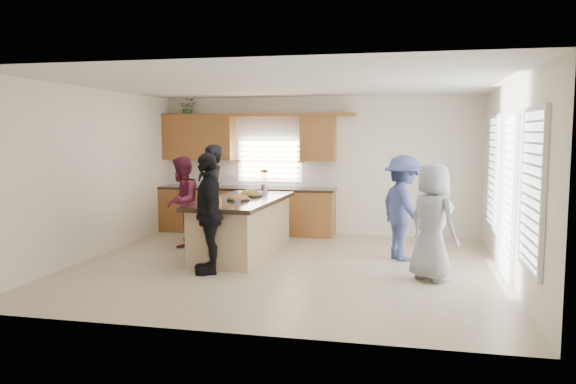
% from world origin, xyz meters
% --- Properties ---
extents(floor, '(6.50, 6.50, 0.00)m').
position_xyz_m(floor, '(0.00, 0.00, 0.00)').
color(floor, '#C2AE90').
rests_on(floor, ground).
extents(room_shell, '(6.52, 6.02, 2.81)m').
position_xyz_m(room_shell, '(0.00, 0.00, 1.90)').
color(room_shell, silver).
rests_on(room_shell, ground).
extents(back_cabinetry, '(4.08, 0.66, 2.46)m').
position_xyz_m(back_cabinetry, '(-1.47, 2.73, 0.91)').
color(back_cabinetry, olive).
rests_on(back_cabinetry, ground).
extents(right_wall_glazing, '(0.06, 4.00, 2.25)m').
position_xyz_m(right_wall_glazing, '(3.22, -0.13, 1.34)').
color(right_wall_glazing, white).
rests_on(right_wall_glazing, ground).
extents(island, '(1.24, 2.74, 0.95)m').
position_xyz_m(island, '(-0.90, 0.71, 0.45)').
color(island, tan).
rests_on(island, ground).
extents(platter_front, '(0.39, 0.39, 0.16)m').
position_xyz_m(platter_front, '(-0.91, 0.50, 0.98)').
color(platter_front, black).
rests_on(platter_front, island).
extents(platter_mid, '(0.36, 0.36, 0.15)m').
position_xyz_m(platter_mid, '(-0.84, 1.12, 0.98)').
color(platter_mid, black).
rests_on(platter_mid, island).
extents(platter_back, '(0.36, 0.36, 0.14)m').
position_xyz_m(platter_back, '(-0.96, 1.37, 0.98)').
color(platter_back, black).
rests_on(platter_back, island).
extents(salad_bowl, '(0.36, 0.36, 0.14)m').
position_xyz_m(salad_bowl, '(-1.08, -0.39, 1.03)').
color(salad_bowl, orange).
rests_on(salad_bowl, island).
extents(clear_cup, '(0.09, 0.09, 0.11)m').
position_xyz_m(clear_cup, '(-0.68, -0.26, 1.00)').
color(clear_cup, white).
rests_on(clear_cup, island).
extents(plate_stack, '(0.19, 0.19, 0.05)m').
position_xyz_m(plate_stack, '(-0.82, 1.50, 0.97)').
color(plate_stack, '#CA97DC').
rests_on(plate_stack, island).
extents(flower_vase, '(0.14, 0.14, 0.42)m').
position_xyz_m(flower_vase, '(-0.84, 1.95, 1.17)').
color(flower_vase, silver).
rests_on(flower_vase, island).
extents(potted_plant, '(0.39, 0.35, 0.38)m').
position_xyz_m(potted_plant, '(-2.72, 2.82, 2.59)').
color(potted_plant, '#366729').
rests_on(potted_plant, back_cabinetry).
extents(woman_left_back, '(0.72, 0.81, 1.86)m').
position_xyz_m(woman_left_back, '(-1.58, 1.06, 0.93)').
color(woman_left_back, black).
rests_on(woman_left_back, ground).
extents(woman_left_mid, '(0.73, 0.88, 1.64)m').
position_xyz_m(woman_left_mid, '(-2.17, 1.10, 0.82)').
color(woman_left_mid, maroon).
rests_on(woman_left_mid, ground).
extents(woman_left_front, '(0.81, 1.13, 1.78)m').
position_xyz_m(woman_left_front, '(-1.01, -0.64, 0.89)').
color(woman_left_front, black).
rests_on(woman_left_front, ground).
extents(woman_right_back, '(1.10, 1.27, 1.70)m').
position_xyz_m(woman_right_back, '(1.77, 0.85, 0.85)').
color(woman_right_back, navy).
rests_on(woman_right_back, ground).
extents(woman_right_front, '(0.94, 0.95, 1.65)m').
position_xyz_m(woman_right_front, '(2.19, -0.38, 0.83)').
color(woman_right_front, gray).
rests_on(woman_right_front, ground).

